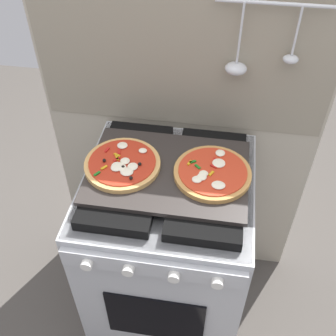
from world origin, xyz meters
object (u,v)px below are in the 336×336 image
object	(u,v)px
pizza_left	(123,164)
pizza_right	(212,172)
baking_tray	(168,172)
stove	(168,250)

from	to	relation	value
pizza_left	pizza_right	distance (m)	0.30
pizza_left	baking_tray	bearing A→B (deg)	2.18
stove	pizza_left	world-z (taller)	pizza_left
baking_tray	pizza_left	bearing A→B (deg)	-177.82
pizza_left	pizza_right	world-z (taller)	pizza_left
stove	baking_tray	bearing A→B (deg)	90.00
stove	pizza_left	distance (m)	0.50
baking_tray	pizza_right	distance (m)	0.15
baking_tray	pizza_left	size ratio (longest dim) A/B	2.09
stove	pizza_right	size ratio (longest dim) A/B	3.48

